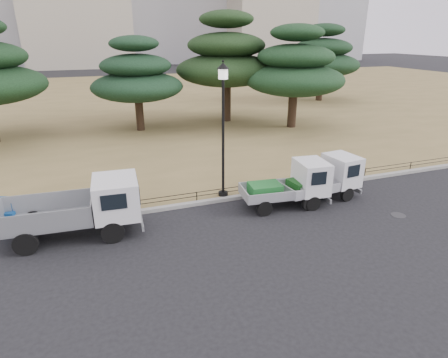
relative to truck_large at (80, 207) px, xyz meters
name	(u,v)px	position (x,y,z in m)	size (l,w,h in m)	color
ground	(242,228)	(5.71, -1.51, -1.16)	(220.00, 220.00, 0.00)	black
lawn	(136,101)	(5.71, 29.09, -1.09)	(120.00, 56.00, 0.15)	olive
curb	(219,200)	(5.71, 1.09, -1.08)	(120.00, 0.25, 0.16)	gray
truck_large	(80,207)	(0.00, 0.00, 0.00)	(4.90, 2.19, 2.09)	black
truck_kei_front	(291,185)	(8.50, -0.29, -0.20)	(3.80, 1.93, 1.93)	black
truck_kei_rear	(325,179)	(10.31, -0.15, -0.22)	(3.75, 1.91, 1.89)	black
street_lamp	(223,109)	(6.00, 1.39, 2.89)	(0.52, 0.52, 5.78)	black
pipe_fence	(218,191)	(5.71, 1.24, -0.72)	(38.00, 0.04, 0.40)	black
tarp_pile	(1,215)	(-2.91, 1.58, -0.58)	(1.91, 1.64, 1.08)	navy
manhole	(398,215)	(12.21, -2.71, -1.16)	(0.60, 0.60, 0.01)	#2D2D30
pine_center_left	(137,77)	(4.28, 15.18, 2.90)	(6.67, 6.67, 6.78)	black
pine_center_right	(226,59)	(11.56, 16.12, 3.97)	(8.10, 8.10, 8.59)	black
pine_east_near	(295,69)	(15.59, 12.21, 3.36)	(7.50, 7.50, 7.57)	black
pine_east_far	(323,57)	(24.79, 22.41, 3.54)	(7.86, 7.86, 7.89)	black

